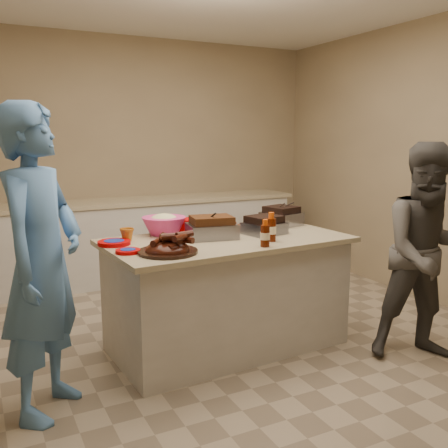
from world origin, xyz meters
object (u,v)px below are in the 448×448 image
island (227,345)px  coleslaw_bowl (164,234)px  plastic_cup (127,241)px  roasting_pan (281,225)px  mustard_bottle (205,234)px  bbq_bottle_a (265,247)px  guest_blue (51,408)px  rib_platter (168,253)px  bbq_bottle_b (271,241)px  guest_gray (422,356)px

island → coleslaw_bowl: size_ratio=5.27×
plastic_cup → roasting_pan: bearing=2.1°
island → mustard_bottle: 0.88m
bbq_bottle_a → guest_blue: bearing=178.7°
coleslaw_bowl → mustard_bottle: size_ratio=2.54×
rib_platter → bbq_bottle_b: (0.80, 0.02, 0.00)m
coleslaw_bowl → bbq_bottle_a: coleslaw_bowl is taller
bbq_bottle_a → bbq_bottle_b: size_ratio=0.90×
mustard_bottle → guest_blue: size_ratio=0.07×
roasting_pan → island: bearing=-171.9°
plastic_cup → bbq_bottle_b: bearing=-26.7°
island → rib_platter: size_ratio=4.55×
mustard_bottle → guest_blue: mustard_bottle is taller
bbq_bottle_b → guest_gray: 1.40m
island → plastic_cup: bearing=157.9°
rib_platter → plastic_cup: (-0.13, 0.48, 0.00)m
plastic_cup → island: bearing=-18.7°
island → guest_gray: island is taller
mustard_bottle → guest_blue: bearing=-156.5°
island → plastic_cup: size_ratio=17.51×
island → roasting_pan: bearing=19.7°
roasting_pan → guest_blue: bearing=-178.0°
bbq_bottle_b → coleslaw_bowl: bearing=135.8°
rib_platter → bbq_bottle_b: bbq_bottle_b is taller
plastic_cup → guest_blue: size_ratio=0.06×
coleslaw_bowl → bbq_bottle_a: bearing=-56.8°
bbq_bottle_b → guest_blue: 1.80m
rib_platter → guest_gray: bearing=-17.8°
bbq_bottle_b → guest_blue: size_ratio=0.12×
plastic_cup → guest_blue: bearing=-139.0°
bbq_bottle_b → guest_blue: bearing=-176.4°
rib_platter → roasting_pan: rib_platter is taller
mustard_bottle → guest_gray: size_ratio=0.09×
roasting_pan → rib_platter: bearing=-171.5°
island → bbq_bottle_a: bbq_bottle_a is taller
bbq_bottle_a → roasting_pan: bearing=49.3°
coleslaw_bowl → mustard_bottle: 0.31m
coleslaw_bowl → mustard_bottle: bearing=-26.5°
bbq_bottle_a → guest_blue: size_ratio=0.11×
bbq_bottle_a → mustard_bottle: size_ratio=1.41×
bbq_bottle_a → plastic_cup: bbq_bottle_a is taller
roasting_pan → bbq_bottle_a: size_ratio=1.47×
guest_blue → guest_gray: guest_gray is taller
rib_platter → bbq_bottle_a: bearing=-10.0°
island → mustard_bottle: (-0.09, 0.21, 0.85)m
coleslaw_bowl → plastic_cup: (-0.33, -0.12, 0.00)m
rib_platter → bbq_bottle_b: 0.80m
island → guest_blue: size_ratio=1.00×
mustard_bottle → plastic_cup: 0.61m
coleslaw_bowl → bbq_bottle_a: (0.47, -0.72, 0.00)m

